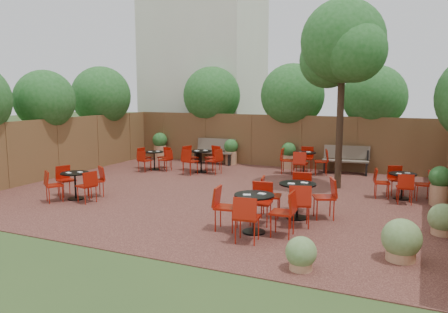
% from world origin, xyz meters
% --- Properties ---
extents(ground, '(80.00, 80.00, 0.00)m').
position_xyz_m(ground, '(0.00, 0.00, 0.00)').
color(ground, '#354F23').
rests_on(ground, ground).
extents(courtyard_paving, '(12.00, 10.00, 0.02)m').
position_xyz_m(courtyard_paving, '(0.00, 0.00, 0.01)').
color(courtyard_paving, '#391B17').
rests_on(courtyard_paving, ground).
extents(fence_back, '(12.00, 0.08, 2.00)m').
position_xyz_m(fence_back, '(0.00, 5.00, 1.00)').
color(fence_back, '#563420').
rests_on(fence_back, ground).
extents(fence_left, '(0.08, 10.00, 2.00)m').
position_xyz_m(fence_left, '(-6.00, 0.00, 1.00)').
color(fence_left, '#563420').
rests_on(fence_left, ground).
extents(neighbour_building, '(5.00, 4.00, 8.00)m').
position_xyz_m(neighbour_building, '(-4.50, 8.00, 4.00)').
color(neighbour_building, silver).
rests_on(neighbour_building, ground).
extents(overhang_foliage, '(15.61, 10.54, 2.45)m').
position_xyz_m(overhang_foliage, '(-1.17, 3.16, 2.70)').
color(overhang_foliage, '#1D561C').
rests_on(overhang_foliage, ground).
extents(courtyard_tree, '(2.62, 2.52, 5.50)m').
position_xyz_m(courtyard_tree, '(2.93, 2.07, 4.13)').
color(courtyard_tree, black).
rests_on(courtyard_tree, courtyard_paving).
extents(park_bench_left, '(1.63, 0.57, 1.00)m').
position_xyz_m(park_bench_left, '(-2.36, 4.63, 0.53)').
color(park_bench_left, brown).
rests_on(park_bench_left, courtyard_paving).
extents(park_bench_right, '(1.62, 0.69, 0.97)m').
position_xyz_m(park_bench_right, '(2.76, 4.63, 0.52)').
color(park_bench_right, brown).
rests_on(park_bench_right, courtyard_paving).
extents(bistro_tables, '(10.00, 8.41, 0.94)m').
position_xyz_m(bistro_tables, '(0.51, 0.34, 0.47)').
color(bistro_tables, black).
rests_on(bistro_tables, courtyard_paving).
extents(planters, '(11.20, 4.18, 1.14)m').
position_xyz_m(planters, '(-0.60, 3.87, 0.58)').
color(planters, '#B07D58').
rests_on(planters, courtyard_paving).
extents(low_shrubs, '(2.71, 3.48, 0.73)m').
position_xyz_m(low_shrubs, '(4.88, -2.96, 0.34)').
color(low_shrubs, '#B07D58').
rests_on(low_shrubs, courtyard_paving).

